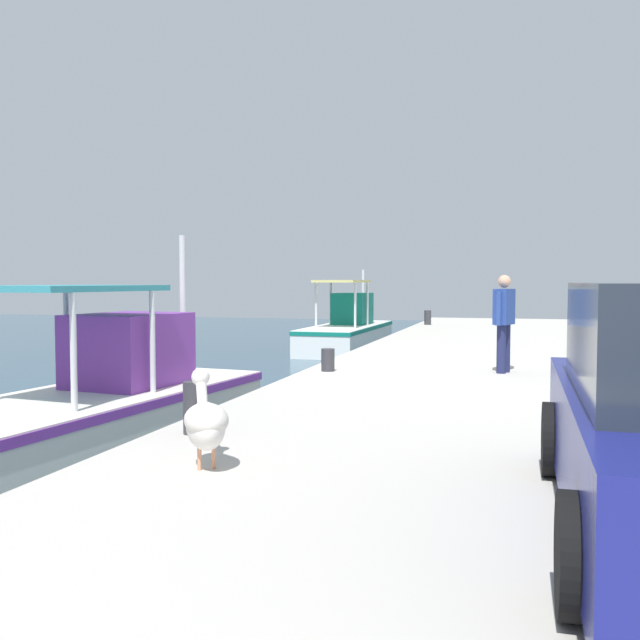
# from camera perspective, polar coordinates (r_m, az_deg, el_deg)

# --- Properties ---
(quay_pier) EXTENTS (36.00, 10.00, 0.80)m
(quay_pier) POSITION_cam_1_polar(r_m,az_deg,el_deg) (13.34, 21.30, -5.62)
(quay_pier) COLOR #BCB7AD
(quay_pier) RESTS_ON ground
(fishing_boat_second) EXTENTS (6.20, 2.89, 3.16)m
(fishing_boat_second) POSITION_cam_1_polar(r_m,az_deg,el_deg) (10.80, -17.04, -6.32)
(fishing_boat_second) COLOR silver
(fishing_boat_second) RESTS_ON ground
(fishing_boat_third) EXTENTS (6.57, 2.04, 2.81)m
(fishing_boat_third) POSITION_cam_1_polar(r_m,az_deg,el_deg) (24.72, 2.22, -0.86)
(fishing_boat_third) COLOR white
(fishing_boat_third) RESTS_ON ground
(pelican) EXTENTS (0.91, 0.70, 0.82)m
(pelican) POSITION_cam_1_polar(r_m,az_deg,el_deg) (6.13, -9.15, -8.01)
(pelican) COLOR tan
(pelican) RESTS_ON quay_pier
(fisherman_standing) EXTENTS (0.62, 0.37, 1.69)m
(fisherman_standing) POSITION_cam_1_polar(r_m,az_deg,el_deg) (12.64, 14.50, 0.12)
(fisherman_standing) COLOR #1E234C
(fisherman_standing) RESTS_ON quay_pier
(mooring_bollard_nearest) EXTENTS (0.22, 0.22, 0.54)m
(mooring_bollard_nearest) POSITION_cam_1_polar(r_m,az_deg,el_deg) (7.54, -10.07, -6.92)
(mooring_bollard_nearest) COLOR #333338
(mooring_bollard_nearest) RESTS_ON quay_pier
(mooring_bollard_second) EXTENTS (0.24, 0.24, 0.40)m
(mooring_bollard_second) POSITION_cam_1_polar(r_m,az_deg,el_deg) (12.51, 0.64, -3.21)
(mooring_bollard_second) COLOR #333338
(mooring_bollard_second) RESTS_ON quay_pier
(mooring_bollard_third) EXTENTS (0.25, 0.25, 0.52)m
(mooring_bollard_third) POSITION_cam_1_polar(r_m,az_deg,el_deg) (26.13, 8.61, 0.20)
(mooring_bollard_third) COLOR #333338
(mooring_bollard_third) RESTS_ON quay_pier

